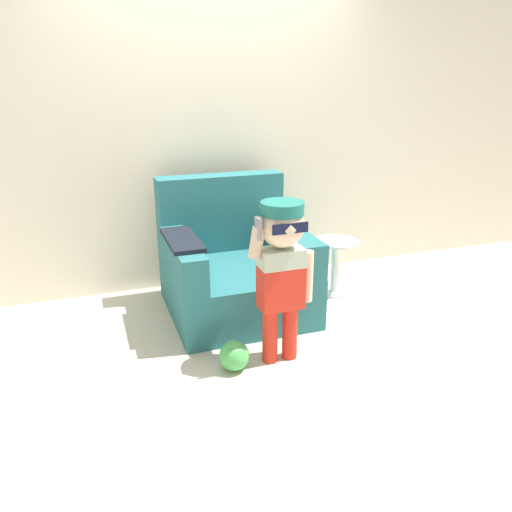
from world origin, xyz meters
TOP-DOWN VIEW (x-y plane):
  - ground_plane at (0.00, 0.00)m, footprint 10.00×10.00m
  - wall_back at (0.00, 0.65)m, footprint 10.00×0.05m
  - armchair at (-0.01, 0.03)m, footprint 1.02×1.03m
  - person_child at (0.05, -0.80)m, footprint 0.42×0.32m
  - side_table at (0.87, 0.01)m, footprint 0.36×0.36m
  - toy_ball at (-0.26, -0.82)m, footprint 0.19×0.19m

SIDE VIEW (x-z plane):
  - ground_plane at x=0.00m, z-range 0.00..0.00m
  - toy_ball at x=-0.26m, z-range 0.00..0.19m
  - side_table at x=0.87m, z-range 0.05..0.51m
  - armchair at x=-0.01m, z-range -0.16..0.83m
  - person_child at x=0.05m, z-range 0.17..1.20m
  - wall_back at x=0.00m, z-range 0.00..2.60m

